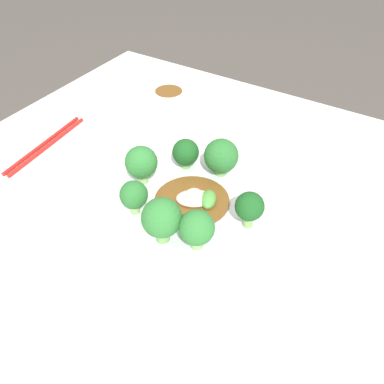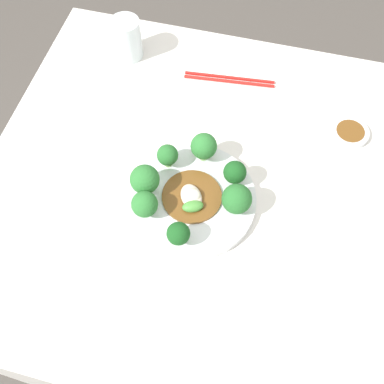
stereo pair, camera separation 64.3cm
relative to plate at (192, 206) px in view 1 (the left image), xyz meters
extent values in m
cube|color=silver|center=(0.00, 0.05, -0.38)|extent=(0.89, 0.86, 0.75)
cylinder|color=silver|center=(0.00, 0.00, 0.00)|extent=(0.25, 0.25, 0.02)
cylinder|color=#89B76B|center=(-0.07, 0.06, 0.02)|extent=(0.02, 0.02, 0.02)
sphere|color=#286B2D|center=(-0.07, 0.06, 0.04)|extent=(0.04, 0.04, 0.04)
cylinder|color=#70A356|center=(0.09, 0.00, 0.02)|extent=(0.02, 0.02, 0.01)
sphere|color=#286B2D|center=(0.09, 0.00, 0.05)|extent=(0.06, 0.06, 0.06)
cylinder|color=#89B76B|center=(-0.08, -0.06, 0.02)|extent=(0.02, 0.02, 0.02)
sphere|color=#2D7533|center=(-0.08, -0.06, 0.05)|extent=(0.05, 0.05, 0.05)
cylinder|color=#7AAD5B|center=(0.00, -0.10, 0.02)|extent=(0.02, 0.02, 0.02)
sphere|color=#19511E|center=(0.00, -0.10, 0.05)|extent=(0.04, 0.04, 0.04)
cylinder|color=#89B76B|center=(0.00, 0.10, 0.02)|extent=(0.02, 0.02, 0.02)
sphere|color=#2D7533|center=(0.00, 0.10, 0.05)|extent=(0.05, 0.05, 0.05)
cylinder|color=#70A356|center=(0.07, 0.06, 0.02)|extent=(0.02, 0.02, 0.01)
sphere|color=#19511E|center=(0.07, 0.06, 0.04)|extent=(0.05, 0.05, 0.05)
cylinder|color=#70A356|center=(-0.09, -0.01, 0.02)|extent=(0.02, 0.02, 0.02)
sphere|color=#2D7533|center=(-0.09, -0.01, 0.05)|extent=(0.06, 0.06, 0.06)
cylinder|color=brown|center=(0.00, 0.00, 0.01)|extent=(0.12, 0.12, 0.00)
ellipsoid|color=beige|center=(0.00, 0.00, 0.02)|extent=(0.06, 0.07, 0.01)
ellipsoid|color=#4C933D|center=(0.01, -0.02, 0.02)|extent=(0.05, 0.04, 0.02)
ellipsoid|color=silver|center=(0.00, 0.00, 0.02)|extent=(0.04, 0.04, 0.02)
cylinder|color=red|center=(0.00, 0.34, -0.01)|extent=(0.21, 0.03, 0.01)
cylinder|color=red|center=(0.01, 0.33, -0.01)|extent=(0.21, 0.03, 0.01)
cylinder|color=silver|center=(0.29, 0.24, 0.00)|extent=(0.08, 0.08, 0.01)
cylinder|color=brown|center=(0.29, 0.24, 0.00)|extent=(0.06, 0.06, 0.00)
camera|label=1|loc=(-0.45, -0.28, 0.48)|focal=42.00mm
camera|label=2|loc=(0.10, -0.40, 0.79)|focal=42.00mm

